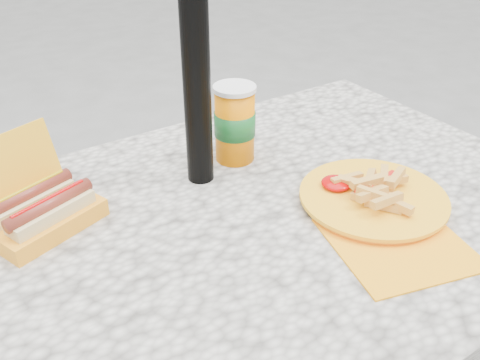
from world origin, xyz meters
TOP-DOWN VIEW (x-y plane):
  - picnic_table at (0.00, 0.00)m, footprint 1.20×0.80m
  - hotdog_box at (-0.30, 0.17)m, footprint 0.22×0.20m
  - fries_plate at (0.21, -0.10)m, footprint 0.31×0.37m
  - soda_cup at (0.10, 0.19)m, footprint 0.08×0.08m

SIDE VIEW (x-z plane):
  - picnic_table at x=0.00m, z-range 0.27..1.02m
  - fries_plate at x=0.21m, z-range 0.74..0.79m
  - hotdog_box at x=-0.30m, z-range 0.71..0.86m
  - soda_cup at x=0.10m, z-range 0.75..0.91m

